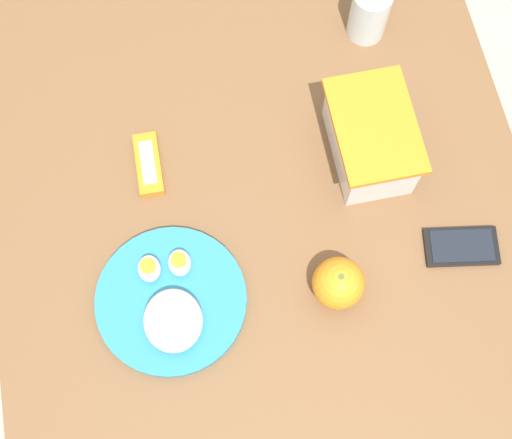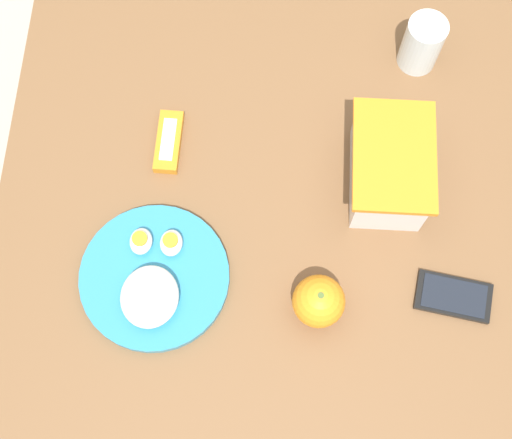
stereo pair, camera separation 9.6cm
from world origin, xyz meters
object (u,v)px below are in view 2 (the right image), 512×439
Objects in this scene: orange_fruit at (319,301)px; drinking_glass at (422,44)px; candy_bar at (169,142)px; food_container at (388,170)px; rice_plate at (154,280)px; cell_phone at (453,296)px.

drinking_glass reaches higher than orange_fruit.
drinking_glass is at bearing 114.04° from candy_bar.
food_container reaches higher than orange_fruit.
food_container is at bearing 82.63° from candy_bar.
drinking_glass reaches higher than rice_plate.
drinking_glass is (-0.19, 0.43, 0.04)m from candy_bar.
orange_fruit reaches higher than rice_plate.
orange_fruit is 0.34× the size of rice_plate.
rice_plate reaches higher than cell_phone.
food_container is 0.42m from rice_plate.
food_container is 0.25m from drinking_glass.
cell_phone is at bearing 6.78° from drinking_glass.
food_container is at bearing 118.25° from rice_plate.
rice_plate is at bearing 0.06° from candy_bar.
rice_plate is 0.62m from drinking_glass.
food_container is 0.38m from candy_bar.
candy_bar is at bearing -116.93° from cell_phone.
cell_phone is at bearing 63.07° from candy_bar.
rice_plate is at bearing -89.75° from cell_phone.
orange_fruit is 0.79× the size of drinking_glass.
cell_phone is at bearing 29.49° from food_container.
food_container is 1.83× the size of drinking_glass.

